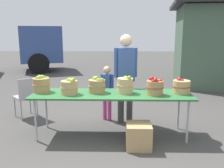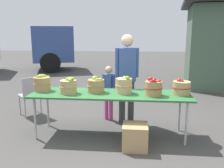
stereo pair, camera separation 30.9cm
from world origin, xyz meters
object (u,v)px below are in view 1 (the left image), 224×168
Objects in this scene: apple_basket_green_2 at (97,86)px; apple_basket_red_1 at (181,86)px; apple_basket_green_1 at (69,87)px; apple_basket_red_0 at (155,87)px; market_table at (112,95)px; produce_crate at (139,136)px; apple_basket_green_0 at (41,84)px; child_customer at (107,89)px; apple_basket_green_3 at (125,85)px; folding_chair at (26,94)px; vendor_adult at (126,72)px.

apple_basket_green_2 is 0.99× the size of apple_basket_red_1.
apple_basket_red_0 reaches higher than apple_basket_green_1.
apple_basket_green_2 is (-0.25, 0.05, 0.16)m from market_table.
produce_crate is (1.13, -0.40, -0.69)m from apple_basket_green_1.
apple_basket_green_1 is (0.52, -0.15, -0.01)m from apple_basket_green_0.
child_customer is at bearing 98.44° from market_table.
apple_basket_green_3 is 2.21m from folding_chair.
apple_basket_red_1 is at bearing 121.49° from folding_chair.
apple_basket_red_0 is (0.72, -0.07, 0.17)m from market_table.
market_table is 1.24m from apple_basket_green_0.
apple_basket_green_2 is at bearing -1.09° from apple_basket_green_0.
vendor_adult is at bearing 147.01° from apple_basket_red_1.
produce_crate is (2.22, -1.30, -0.32)m from folding_chair.
vendor_adult reaches higher than market_table.
apple_basket_green_1 is at bearing 179.99° from apple_basket_red_0.
apple_basket_green_3 is 0.95m from apple_basket_red_1.
vendor_adult is at bearing 122.72° from apple_basket_red_0.
apple_basket_green_3 is (1.45, -0.04, 0.00)m from apple_basket_green_0.
child_customer reaches higher than folding_chair.
apple_basket_green_3 is at bearing -2.37° from apple_basket_green_2.
apple_basket_green_2 is (0.45, 0.13, -0.01)m from apple_basket_green_1.
apple_basket_red_1 is (1.44, -0.01, -0.00)m from apple_basket_green_2.
apple_basket_green_1 is at bearing -163.99° from apple_basket_green_2.
apple_basket_green_2 is 0.27× the size of child_customer.
apple_basket_green_0 reaches higher than apple_basket_green_2.
apple_basket_red_1 is at bearing -0.44° from apple_basket_green_2.
apple_basket_green_3 is at bearing -1.52° from apple_basket_green_0.
apple_basket_green_3 is at bearing 6.62° from apple_basket_green_1.
apple_basket_red_1 is (0.47, 0.12, -0.02)m from apple_basket_red_0.
apple_basket_green_1 is 1.46m from folding_chair.
apple_basket_green_0 is at bearing 178.48° from apple_basket_green_3.
apple_basket_green_0 is 0.54m from apple_basket_green_1.
child_customer is (-0.37, 0.10, -0.36)m from vendor_adult.
vendor_adult is (-0.93, 0.60, 0.15)m from apple_basket_red_1.
apple_basket_green_0 is 1.03× the size of apple_basket_green_1.
apple_basket_green_3 reaches higher than produce_crate.
market_table is at bearing -3.44° from apple_basket_green_0.
apple_basket_green_1 reaches higher than folding_chair.
apple_basket_red_1 is at bearing 0.55° from apple_basket_green_3.
apple_basket_green_2 is 1.01× the size of apple_basket_red_0.
apple_basket_green_1 is 0.77× the size of produce_crate.
apple_basket_green_3 is 0.28× the size of child_customer.
apple_basket_green_0 is 1.00× the size of apple_basket_red_1.
child_customer is at bearing 113.92° from produce_crate.
apple_basket_green_1 is 0.27× the size of child_customer.
child_customer is at bearing 151.41° from apple_basket_red_1.
market_table is 1.56× the size of vendor_adult.
apple_basket_green_0 is at bearing 83.33° from folding_chair.
market_table is 0.83m from produce_crate.
vendor_adult reaches higher than apple_basket_green_1.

